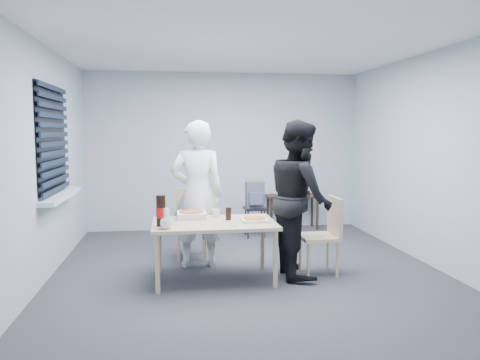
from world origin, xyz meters
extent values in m
plane|color=#2F2E34|center=(0.00, 0.00, 0.00)|extent=(5.00, 5.00, 0.00)
plane|color=white|center=(0.00, 0.00, 2.60)|extent=(5.00, 5.00, 0.00)
plane|color=#ADB7C2|center=(0.00, 2.50, 1.30)|extent=(4.50, 0.00, 4.50)
plane|color=#ADB7C2|center=(0.00, -2.50, 1.30)|extent=(4.50, 0.00, 4.50)
plane|color=#ADB7C2|center=(-2.25, 0.00, 1.30)|extent=(0.00, 5.00, 5.00)
plane|color=#ADB7C2|center=(2.25, 0.00, 1.30)|extent=(0.00, 5.00, 5.00)
plane|color=black|center=(-2.23, 0.40, 1.55)|extent=(0.00, 1.30, 1.30)
cube|color=black|center=(-2.21, 0.40, 1.55)|extent=(0.04, 1.30, 1.25)
cube|color=silver|center=(-2.16, 0.40, 0.89)|extent=(0.18, 1.42, 0.05)
cube|color=#CBAF85|center=(-0.42, -0.25, 0.63)|extent=(1.34, 0.85, 0.04)
cylinder|color=#CBAF85|center=(-1.03, -0.62, 0.31)|extent=(0.05, 0.05, 0.62)
cylinder|color=#CBAF85|center=(-1.03, 0.11, 0.31)|extent=(0.05, 0.05, 0.62)
cylinder|color=#CBAF85|center=(0.19, -0.62, 0.31)|extent=(0.05, 0.05, 0.62)
cylinder|color=#CBAF85|center=(0.19, 0.11, 0.31)|extent=(0.05, 0.05, 0.62)
cube|color=#CBAF85|center=(-0.63, 0.70, 0.43)|extent=(0.42, 0.42, 0.04)
cube|color=#CBAF85|center=(-0.63, 0.89, 0.67)|extent=(0.42, 0.04, 0.44)
cylinder|color=#CBAF85|center=(-0.80, 0.53, 0.21)|extent=(0.03, 0.03, 0.41)
cylinder|color=#CBAF85|center=(-0.80, 0.87, 0.21)|extent=(0.03, 0.03, 0.41)
cylinder|color=#CBAF85|center=(-0.46, 0.53, 0.21)|extent=(0.03, 0.03, 0.41)
cylinder|color=#CBAF85|center=(-0.46, 0.87, 0.21)|extent=(0.03, 0.03, 0.41)
cube|color=#CBAF85|center=(0.79, -0.20, 0.43)|extent=(0.42, 0.42, 0.04)
cube|color=#CBAF85|center=(0.98, -0.20, 0.67)|extent=(0.04, 0.42, 0.44)
cylinder|color=#CBAF85|center=(0.62, -0.37, 0.21)|extent=(0.03, 0.03, 0.41)
cylinder|color=#CBAF85|center=(0.62, -0.03, 0.21)|extent=(0.03, 0.03, 0.41)
cylinder|color=#CBAF85|center=(0.96, -0.37, 0.21)|extent=(0.03, 0.03, 0.41)
cylinder|color=#CBAF85|center=(0.96, -0.03, 0.21)|extent=(0.03, 0.03, 0.41)
imported|color=white|center=(-0.57, 0.33, 0.89)|extent=(0.65, 0.42, 1.77)
imported|color=black|center=(0.56, -0.18, 0.89)|extent=(0.47, 0.86, 1.77)
cube|color=#2E2417|center=(1.13, 2.28, 0.56)|extent=(0.86, 0.38, 0.04)
cylinder|color=#2E2417|center=(0.74, 2.13, 0.27)|extent=(0.04, 0.04, 0.54)
cylinder|color=#2E2417|center=(0.74, 2.43, 0.27)|extent=(0.04, 0.04, 0.54)
cylinder|color=#2E2417|center=(1.52, 2.13, 0.27)|extent=(0.04, 0.04, 0.54)
cylinder|color=#2E2417|center=(1.52, 2.43, 0.27)|extent=(0.04, 0.04, 0.54)
cube|color=black|center=(0.40, 1.78, 0.45)|extent=(0.33, 0.33, 0.04)
cylinder|color=black|center=(0.27, 1.65, 0.21)|extent=(0.04, 0.04, 0.43)
cylinder|color=black|center=(0.27, 1.90, 0.21)|extent=(0.04, 0.04, 0.43)
cylinder|color=black|center=(0.53, 1.65, 0.21)|extent=(0.04, 0.04, 0.43)
cylinder|color=black|center=(0.53, 1.90, 0.21)|extent=(0.04, 0.04, 0.43)
cube|color=#595C67|center=(0.40, 1.78, 0.66)|extent=(0.28, 0.15, 0.40)
cube|color=#595C67|center=(0.40, 1.67, 0.62)|extent=(0.21, 0.06, 0.19)
cube|color=silver|center=(-0.65, 0.01, 0.67)|extent=(0.32, 0.32, 0.03)
cube|color=silver|center=(-0.65, 0.01, 0.70)|extent=(0.32, 0.32, 0.03)
cylinder|color=#CC7F38|center=(-0.65, 0.01, 0.73)|extent=(0.27, 0.27, 0.01)
cube|color=silver|center=(0.03, -0.27, 0.67)|extent=(0.29, 0.29, 0.03)
cylinder|color=#CC7F38|center=(0.03, -0.27, 0.69)|extent=(0.25, 0.25, 0.01)
imported|color=white|center=(-0.93, -0.55, 0.70)|extent=(0.17, 0.17, 0.10)
imported|color=white|center=(-0.37, 0.03, 0.70)|extent=(0.10, 0.10, 0.09)
cylinder|color=black|center=(-0.25, -0.16, 0.72)|extent=(0.08, 0.08, 0.14)
cylinder|color=black|center=(-0.99, -0.39, 0.82)|extent=(0.10, 0.10, 0.33)
cylinder|color=red|center=(-0.99, -0.39, 0.79)|extent=(0.10, 0.10, 0.11)
cylinder|color=silver|center=(-0.94, -0.40, 0.75)|extent=(0.08, 0.08, 0.19)
torus|color=red|center=(-0.22, -0.52, 0.65)|extent=(0.06, 0.06, 0.00)
cube|color=white|center=(0.98, 2.26, 0.58)|extent=(0.27, 0.31, 0.00)
cube|color=black|center=(1.35, 2.30, 0.61)|extent=(0.17, 0.13, 0.07)
camera|label=1|loc=(-0.87, -5.28, 1.64)|focal=35.00mm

